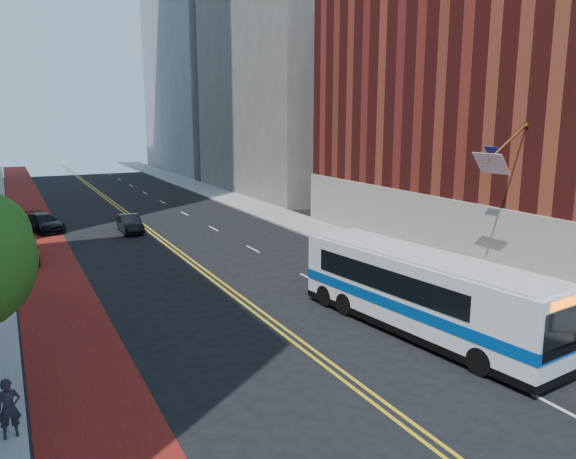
% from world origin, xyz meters
% --- Properties ---
extents(ground, '(160.00, 160.00, 0.00)m').
position_xyz_m(ground, '(0.00, 0.00, 0.00)').
color(ground, black).
rests_on(ground, ground).
extents(sidewalk_right, '(4.00, 140.00, 0.15)m').
position_xyz_m(sidewalk_right, '(12.00, 30.00, 0.07)').
color(sidewalk_right, gray).
rests_on(sidewalk_right, ground).
extents(bus_lane_paint, '(3.60, 140.00, 0.01)m').
position_xyz_m(bus_lane_paint, '(-8.10, 30.00, 0.00)').
color(bus_lane_paint, '#630E0F').
rests_on(bus_lane_paint, ground).
extents(center_line_inner, '(0.14, 140.00, 0.01)m').
position_xyz_m(center_line_inner, '(-0.18, 30.00, 0.00)').
color(center_line_inner, gold).
rests_on(center_line_inner, ground).
extents(center_line_outer, '(0.14, 140.00, 0.01)m').
position_xyz_m(center_line_outer, '(0.18, 30.00, 0.00)').
color(center_line_outer, gold).
rests_on(center_line_outer, ground).
extents(lane_dashes, '(0.14, 98.20, 0.01)m').
position_xyz_m(lane_dashes, '(4.80, 38.00, 0.01)').
color(lane_dashes, silver).
rests_on(lane_dashes, ground).
extents(brick_building, '(18.73, 36.00, 22.00)m').
position_xyz_m(brick_building, '(21.93, 12.00, 10.96)').
color(brick_building, '#5C1814').
rests_on(brick_building, ground).
extents(midrise_right_near, '(18.00, 26.00, 40.00)m').
position_xyz_m(midrise_right_near, '(23.00, 48.00, 20.00)').
color(midrise_right_near, slate).
rests_on(midrise_right_near, ground).
extents(construction_barriers, '(1.42, 10.91, 1.00)m').
position_xyz_m(construction_barriers, '(9.60, 3.42, 0.68)').
color(construction_barriers, orange).
rests_on(construction_barriers, ground).
extents(transit_bus, '(4.18, 12.51, 3.37)m').
position_xyz_m(transit_bus, '(5.01, 5.08, 1.76)').
color(transit_bus, silver).
rests_on(transit_bus, ground).
extents(car_a, '(1.87, 4.45, 1.50)m').
position_xyz_m(car_a, '(-9.30, 25.04, 0.75)').
color(car_a, black).
rests_on(car_a, ground).
extents(car_b, '(1.54, 4.20, 1.38)m').
position_xyz_m(car_b, '(-1.50, 31.50, 0.69)').
color(car_b, black).
rests_on(car_b, ground).
extents(car_c, '(3.32, 5.12, 1.38)m').
position_xyz_m(car_c, '(-7.51, 34.98, 0.69)').
color(car_c, black).
rests_on(car_c, ground).
extents(pedestrian, '(0.64, 0.44, 1.69)m').
position_xyz_m(pedestrian, '(-10.40, 3.80, 1.00)').
color(pedestrian, black).
rests_on(pedestrian, sidewalk_left).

